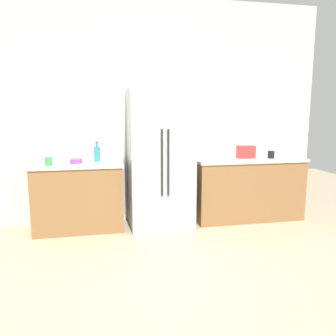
{
  "coord_description": "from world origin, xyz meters",
  "views": [
    {
      "loc": [
        -0.64,
        -3.01,
        1.54
      ],
      "look_at": [
        0.06,
        0.43,
        0.95
      ],
      "focal_mm": 35.94,
      "sensor_mm": 36.0,
      "label": 1
    }
  ],
  "objects_px": {
    "bowl_a": "(76,161)",
    "bowl_b": "(58,161)",
    "toaster": "(246,152)",
    "bottle_a": "(97,154)",
    "refrigerator": "(160,159)",
    "cup_a": "(271,155)",
    "cup_b": "(49,161)"
  },
  "relations": [
    {
      "from": "bottle_a",
      "to": "cup_a",
      "type": "height_order",
      "value": "bottle_a"
    },
    {
      "from": "refrigerator",
      "to": "bowl_a",
      "type": "distance_m",
      "value": 1.09
    },
    {
      "from": "cup_a",
      "to": "bowl_b",
      "type": "bearing_deg",
      "value": 178.59
    },
    {
      "from": "bowl_a",
      "to": "toaster",
      "type": "bearing_deg",
      "value": 0.48
    },
    {
      "from": "refrigerator",
      "to": "cup_a",
      "type": "xyz_separation_m",
      "value": [
        1.61,
        -0.01,
        0.02
      ]
    },
    {
      "from": "bowl_a",
      "to": "cup_a",
      "type": "bearing_deg",
      "value": -1.35
    },
    {
      "from": "refrigerator",
      "to": "bottle_a",
      "type": "relative_size",
      "value": 6.91
    },
    {
      "from": "refrigerator",
      "to": "cup_a",
      "type": "bearing_deg",
      "value": -0.39
    },
    {
      "from": "cup_b",
      "to": "bowl_b",
      "type": "bearing_deg",
      "value": 61.69
    },
    {
      "from": "bottle_a",
      "to": "bowl_b",
      "type": "bearing_deg",
      "value": -170.51
    },
    {
      "from": "toaster",
      "to": "bowl_b",
      "type": "xyz_separation_m",
      "value": [
        -2.58,
        -0.01,
        -0.06
      ]
    },
    {
      "from": "toaster",
      "to": "bowl_b",
      "type": "distance_m",
      "value": 2.58
    },
    {
      "from": "toaster",
      "to": "bowl_a",
      "type": "bearing_deg",
      "value": -179.52
    },
    {
      "from": "refrigerator",
      "to": "toaster",
      "type": "height_order",
      "value": "refrigerator"
    },
    {
      "from": "bottle_a",
      "to": "bowl_a",
      "type": "xyz_separation_m",
      "value": [
        -0.27,
        -0.09,
        -0.08
      ]
    },
    {
      "from": "bowl_a",
      "to": "refrigerator",
      "type": "bearing_deg",
      "value": -2.76
    },
    {
      "from": "bowl_a",
      "to": "cup_b",
      "type": "bearing_deg",
      "value": -153.22
    },
    {
      "from": "refrigerator",
      "to": "bowl_a",
      "type": "relative_size",
      "value": 11.42
    },
    {
      "from": "refrigerator",
      "to": "bowl_b",
      "type": "height_order",
      "value": "refrigerator"
    },
    {
      "from": "bowl_a",
      "to": "bowl_b",
      "type": "bearing_deg",
      "value": 177.87
    },
    {
      "from": "refrigerator",
      "to": "cup_b",
      "type": "bearing_deg",
      "value": -175.69
    },
    {
      "from": "bottle_a",
      "to": "cup_a",
      "type": "distance_m",
      "value": 2.44
    },
    {
      "from": "toaster",
      "to": "bottle_a",
      "type": "height_order",
      "value": "bottle_a"
    },
    {
      "from": "cup_b",
      "to": "bowl_a",
      "type": "xyz_separation_m",
      "value": [
        0.31,
        0.16,
        -0.03
      ]
    },
    {
      "from": "refrigerator",
      "to": "bottle_a",
      "type": "bearing_deg",
      "value": 170.15
    },
    {
      "from": "bottle_a",
      "to": "cup_a",
      "type": "xyz_separation_m",
      "value": [
        2.43,
        -0.15,
        -0.05
      ]
    },
    {
      "from": "refrigerator",
      "to": "bowl_b",
      "type": "distance_m",
      "value": 1.32
    },
    {
      "from": "bowl_b",
      "to": "toaster",
      "type": "bearing_deg",
      "value": 0.25
    },
    {
      "from": "refrigerator",
      "to": "cup_b",
      "type": "height_order",
      "value": "refrigerator"
    },
    {
      "from": "refrigerator",
      "to": "cup_a",
      "type": "height_order",
      "value": "refrigerator"
    },
    {
      "from": "refrigerator",
      "to": "toaster",
      "type": "xyz_separation_m",
      "value": [
        1.26,
        0.07,
        0.06
      ]
    },
    {
      "from": "toaster",
      "to": "bottle_a",
      "type": "relative_size",
      "value": 0.9
    }
  ]
}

